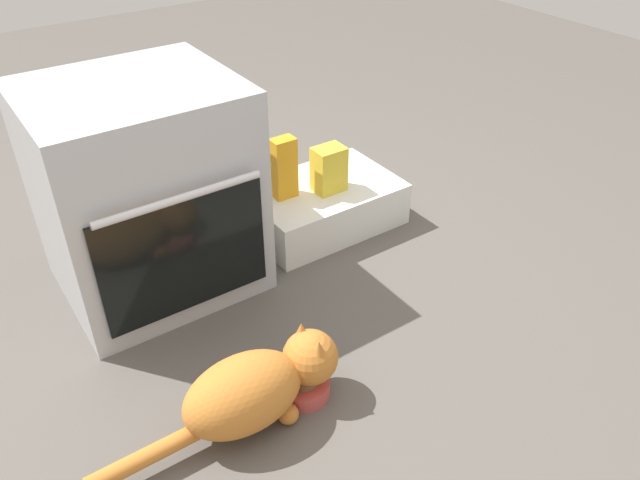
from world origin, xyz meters
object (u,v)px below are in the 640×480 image
Objects in this scene: snack_bag at (329,169)px; juice_carton at (284,168)px; cat at (256,387)px; food_bowl at (305,386)px; oven at (146,191)px; pantry_cabinet at (322,205)px.

snack_bag is 0.75× the size of juice_carton.
cat is 3.03× the size of juice_carton.
juice_carton is at bearing 61.74° from food_bowl.
cat is 4.04× the size of snack_bag.
cat is (-0.02, -0.75, -0.24)m from oven.
oven is 0.79m from cat.
snack_bag is (0.00, -0.04, 0.18)m from pantry_cabinet.
snack_bag is 0.18m from juice_carton.
juice_carton is (-0.16, 0.02, 0.21)m from pantry_cabinet.
snack_bag is (0.72, 0.68, 0.14)m from cat.
oven is 0.83m from food_bowl.
oven is at bearing 88.67° from cat.
snack_bag is at bearing -84.59° from pantry_cabinet.
juice_carton is (0.53, -0.01, -0.07)m from oven.
snack_bag is at bearing 43.90° from cat.
juice_carton is at bearing 160.64° from snack_bag.
food_bowl is 0.18m from cat.
juice_carton reaches higher than cat.
food_bowl is at bearing -129.62° from snack_bag.
juice_carton is at bearing -1.50° from oven.
juice_carton reaches higher than snack_bag.
oven is 4.90× the size of food_bowl.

